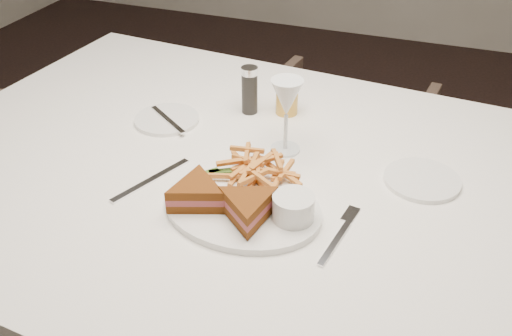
{
  "coord_description": "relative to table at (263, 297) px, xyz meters",
  "views": [
    {
      "loc": [
        0.56,
        -1.34,
        1.45
      ],
      "look_at": [
        0.23,
        -0.44,
        0.8
      ],
      "focal_mm": 40.0,
      "sensor_mm": 36.0,
      "label": 1
    }
  ],
  "objects": [
    {
      "name": "table",
      "position": [
        0.0,
        0.0,
        0.0
      ],
      "size": [
        1.74,
        1.24,
        0.75
      ],
      "primitive_type": "cube",
      "rotation": [
        0.0,
        0.0,
        -0.09
      ],
      "color": "white",
      "rests_on": "ground"
    },
    {
      "name": "chair_far",
      "position": [
        -0.01,
        0.82,
        -0.07
      ],
      "size": [
        0.66,
        0.62,
        0.61
      ],
      "primitive_type": "imported",
      "rotation": [
        0.0,
        0.0,
        3.02
      ],
      "color": "#4D3A2F",
      "rests_on": "ground"
    },
    {
      "name": "ground",
      "position": [
        -0.23,
        0.39,
        -0.38
      ],
      "size": [
        5.0,
        5.0,
        0.0
      ],
      "primitive_type": "plane",
      "color": "black",
      "rests_on": "ground"
    },
    {
      "name": "table_setting",
      "position": [
        -0.0,
        -0.04,
        0.41
      ],
      "size": [
        0.79,
        0.64,
        0.18
      ],
      "color": "white",
      "rests_on": "table"
    }
  ]
}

